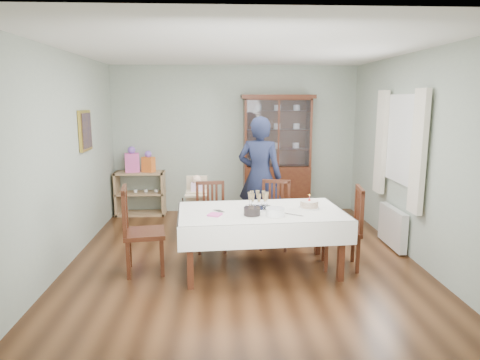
{
  "coord_description": "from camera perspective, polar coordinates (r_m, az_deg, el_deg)",
  "views": [
    {
      "loc": [
        -0.31,
        -5.45,
        2.09
      ],
      "look_at": [
        -0.03,
        0.2,
        1.02
      ],
      "focal_mm": 32.0,
      "sensor_mm": 36.0,
      "label": 1
    }
  ],
  "objects": [
    {
      "name": "chair_end_left",
      "position": [
        5.41,
        -12.77,
        -8.71
      ],
      "size": [
        0.55,
        0.55,
        1.07
      ],
      "rotation": [
        0.0,
        0.0,
        1.73
      ],
      "color": "#482512",
      "rests_on": "floor"
    },
    {
      "name": "cutlery",
      "position": [
        5.17,
        -3.17,
        -4.16
      ],
      "size": [
        0.15,
        0.17,
        0.01
      ],
      "primitive_type": null,
      "rotation": [
        0.0,
        0.0,
        0.51
      ],
      "color": "silver",
      "rests_on": "dining_table"
    },
    {
      "name": "dining_table",
      "position": [
        5.33,
        2.77,
        -7.99
      ],
      "size": [
        2.08,
        1.29,
        0.76
      ],
      "rotation": [
        0.0,
        0.0,
        0.07
      ],
      "color": "#482512",
      "rests_on": "floor"
    },
    {
      "name": "high_chair",
      "position": [
        6.59,
        -5.72,
        -4.42
      ],
      "size": [
        0.44,
        0.44,
        0.97
      ],
      "rotation": [
        0.0,
        0.0,
        0.01
      ],
      "color": "black",
      "rests_on": "floor"
    },
    {
      "name": "plate_stack_white",
      "position": [
        4.98,
        4.69,
        -4.26
      ],
      "size": [
        0.26,
        0.26,
        0.09
      ],
      "primitive_type": "cylinder",
      "rotation": [
        0.0,
        0.0,
        0.19
      ],
      "color": "white",
      "rests_on": "dining_table"
    },
    {
      "name": "floor",
      "position": [
        5.85,
        0.36,
        -10.26
      ],
      "size": [
        5.0,
        5.0,
        0.0
      ],
      "primitive_type": "plane",
      "color": "#593319",
      "rests_on": "ground"
    },
    {
      "name": "plate_stack_dark",
      "position": [
        5.0,
        1.61,
        -4.19
      ],
      "size": [
        0.23,
        0.23,
        0.09
      ],
      "primitive_type": "cylinder",
      "rotation": [
        0.0,
        0.0,
        0.19
      ],
      "color": "black",
      "rests_on": "dining_table"
    },
    {
      "name": "chair_far_right",
      "position": [
        6.17,
        4.62,
        -6.38
      ],
      "size": [
        0.51,
        0.51,
        0.95
      ],
      "rotation": [
        0.0,
        0.0,
        -0.23
      ],
      "color": "#482512",
      "rests_on": "floor"
    },
    {
      "name": "napkin_stack",
      "position": [
        5.0,
        -3.38,
        -4.63
      ],
      "size": [
        0.19,
        0.19,
        0.02
      ],
      "primitive_type": "cube",
      "rotation": [
        0.0,
        0.0,
        -0.43
      ],
      "color": "#EC56AB",
      "rests_on": "dining_table"
    },
    {
      "name": "radiator",
      "position": [
        6.51,
        19.66,
        -5.91
      ],
      "size": [
        0.1,
        0.8,
        0.55
      ],
      "primitive_type": "cube",
      "color": "white",
      "rests_on": "floor"
    },
    {
      "name": "sideboard",
      "position": [
        8.04,
        -13.13,
        -1.73
      ],
      "size": [
        0.9,
        0.38,
        0.8
      ],
      "color": "tan",
      "rests_on": "floor"
    },
    {
      "name": "room_shell",
      "position": [
        6.0,
        0.09,
        7.01
      ],
      "size": [
        5.0,
        5.0,
        5.0
      ],
      "color": "#9EAA99",
      "rests_on": "floor"
    },
    {
      "name": "curtain_right",
      "position": [
        6.86,
        18.3,
        4.8
      ],
      "size": [
        0.07,
        0.3,
        1.55
      ],
      "primitive_type": "cube",
      "color": "silver",
      "rests_on": "room_shell"
    },
    {
      "name": "curtain_left",
      "position": [
        5.73,
        22.72,
        3.45
      ],
      "size": [
        0.07,
        0.3,
        1.55
      ],
      "primitive_type": "cube",
      "color": "silver",
      "rests_on": "room_shell"
    },
    {
      "name": "gift_bag_orange",
      "position": [
        7.89,
        -12.11,
        2.3
      ],
      "size": [
        0.25,
        0.22,
        0.38
      ],
      "color": "orange",
      "rests_on": "sideboard"
    },
    {
      "name": "chair_far_left",
      "position": [
        6.07,
        -3.85,
        -6.67
      ],
      "size": [
        0.46,
        0.46,
        0.95
      ],
      "rotation": [
        0.0,
        0.0,
        0.08
      ],
      "color": "#482512",
      "rests_on": "floor"
    },
    {
      "name": "champagne_tray",
      "position": [
        5.29,
        2.45,
        -3.14
      ],
      "size": [
        0.35,
        0.35,
        0.21
      ],
      "color": "silver",
      "rests_on": "dining_table"
    },
    {
      "name": "picture_frame",
      "position": [
        6.55,
        -19.94,
        6.2
      ],
      "size": [
        0.04,
        0.48,
        0.58
      ],
      "primitive_type": "cube",
      "color": "gold",
      "rests_on": "room_shell"
    },
    {
      "name": "birthday_cake",
      "position": [
        5.38,
        9.21,
        -3.25
      ],
      "size": [
        0.26,
        0.26,
        0.18
      ],
      "color": "white",
      "rests_on": "dining_table"
    },
    {
      "name": "window",
      "position": [
        6.31,
        20.87,
        5.08
      ],
      "size": [
        0.04,
        1.02,
        1.22
      ],
      "primitive_type": "cube",
      "color": "white",
      "rests_on": "room_shell"
    },
    {
      "name": "chair_end_right",
      "position": [
        5.59,
        13.43,
        -8.23
      ],
      "size": [
        0.52,
        0.52,
        1.03
      ],
      "rotation": [
        0.0,
        0.0,
        -1.72
      ],
      "color": "#482512",
      "rests_on": "floor"
    },
    {
      "name": "gift_bag_pink",
      "position": [
        7.94,
        -14.19,
        2.51
      ],
      "size": [
        0.28,
        0.21,
        0.47
      ],
      "color": "#EC56AB",
      "rests_on": "sideboard"
    },
    {
      "name": "woman",
      "position": [
        6.55,
        2.64,
        0.43
      ],
      "size": [
        0.78,
        0.63,
        1.85
      ],
      "primitive_type": "imported",
      "rotation": [
        0.0,
        0.0,
        2.83
      ],
      "color": "black",
      "rests_on": "floor"
    },
    {
      "name": "cake_knife",
      "position": [
        5.05,
        7.13,
        -4.6
      ],
      "size": [
        0.22,
        0.17,
        0.01
      ],
      "primitive_type": "cube",
      "rotation": [
        0.0,
        0.0,
        -0.62
      ],
      "color": "silver",
      "rests_on": "dining_table"
    },
    {
      "name": "china_cabinet",
      "position": [
        7.84,
        4.92,
        3.56
      ],
      "size": [
        1.3,
        0.48,
        2.18
      ],
      "color": "#482512",
      "rests_on": "floor"
    }
  ]
}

